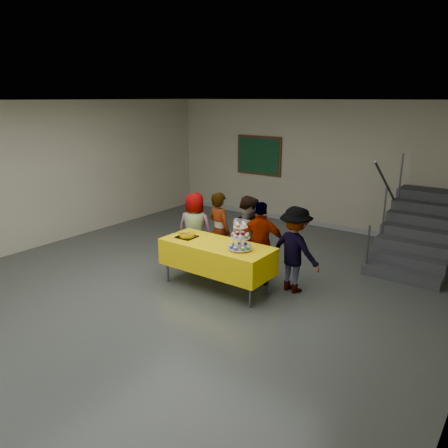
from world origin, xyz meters
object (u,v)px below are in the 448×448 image
object	(u,v)px
schoolchild_c	(248,237)
schoolchild_d	(261,244)
staircase	(423,234)
cupcake_stand	(240,239)
schoolchild_b	(219,231)
bear_cake	(187,234)
bake_table	(217,256)
schoolchild_a	(195,229)
noticeboard	(259,156)
schoolchild_e	(295,250)

from	to	relation	value
schoolchild_c	schoolchild_d	size ratio (longest dim) A/B	1.03
schoolchild_d	staircase	world-z (taller)	staircase
cupcake_stand	schoolchild_b	size ratio (longest dim) A/B	0.31
schoolchild_b	schoolchild_c	bearing A→B (deg)	-168.60
bear_cake	schoolchild_d	distance (m)	1.26
bake_table	schoolchild_a	size ratio (longest dim) A/B	1.36
schoolchild_d	schoolchild_a	bearing A→B (deg)	-23.40
noticeboard	schoolchild_e	bearing A→B (deg)	-51.03
schoolchild_c	schoolchild_a	bearing A→B (deg)	16.70
bear_cake	cupcake_stand	bearing A→B (deg)	0.62
staircase	noticeboard	bearing A→B (deg)	168.96
schoolchild_e	noticeboard	world-z (taller)	noticeboard
bake_table	schoolchild_d	size ratio (longest dim) A/B	1.32
schoolchild_e	bear_cake	bearing A→B (deg)	33.73
schoolchild_b	schoolchild_e	xyz separation A→B (m)	(1.57, -0.07, -0.01)
schoolchild_e	staircase	distance (m)	3.14
bear_cake	schoolchild_a	size ratio (longest dim) A/B	0.26
schoolchild_a	cupcake_stand	bearing A→B (deg)	137.21
bear_cake	staircase	size ratio (longest dim) A/B	0.15
schoolchild_a	schoolchild_e	size ratio (longest dim) A/B	0.98
bear_cake	schoolchild_b	xyz separation A→B (m)	(0.12, 0.76, -0.11)
schoolchild_e	cupcake_stand	bearing A→B (deg)	59.78
schoolchild_a	schoolchild_d	world-z (taller)	schoolchild_d
schoolchild_a	schoolchild_b	bearing A→B (deg)	173.59
cupcake_stand	schoolchild_b	xyz separation A→B (m)	(-0.96, 0.75, -0.23)
bear_cake	schoolchild_d	bearing A→B (deg)	28.57
schoolchild_a	noticeboard	size ratio (longest dim) A/B	1.06
schoolchild_d	noticeboard	bearing A→B (deg)	-79.02
schoolchild_a	schoolchild_c	size ratio (longest dim) A/B	0.94
bake_table	bear_cake	world-z (taller)	bear_cake
bear_cake	schoolchild_c	size ratio (longest dim) A/B	0.24
cupcake_stand	noticeboard	bearing A→B (deg)	118.59
bake_table	schoolchild_e	distance (m)	1.27
cupcake_stand	staircase	xyz separation A→B (m)	(1.91, 3.51, -0.46)
cupcake_stand	schoolchild_c	world-z (taller)	schoolchild_c
schoolchild_b	schoolchild_e	world-z (taller)	schoolchild_b
schoolchild_c	staircase	bearing A→B (deg)	-114.36
schoolchild_b	schoolchild_c	distance (m)	0.65
bear_cake	schoolchild_c	bearing A→B (deg)	42.52
schoolchild_a	schoolchild_e	xyz separation A→B (m)	(2.05, 0.04, 0.02)
schoolchild_d	schoolchild_e	bearing A→B (deg)	166.95
cupcake_stand	schoolchild_e	world-z (taller)	schoolchild_e
schoolchild_b	schoolchild_e	bearing A→B (deg)	-166.49
cupcake_stand	staircase	world-z (taller)	staircase
schoolchild_b	schoolchild_d	world-z (taller)	schoolchild_b
noticeboard	schoolchild_c	bearing A→B (deg)	-60.63
bear_cake	noticeboard	bearing A→B (deg)	106.47
bake_table	noticeboard	world-z (taller)	noticeboard
schoolchild_c	staircase	xyz separation A→B (m)	(2.23, 2.82, -0.24)
schoolchild_b	schoolchild_d	xyz separation A→B (m)	(0.98, -0.16, -0.00)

